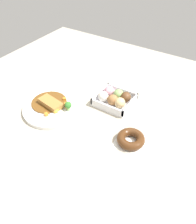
# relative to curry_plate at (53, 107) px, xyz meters

# --- Properties ---
(ground_plane) EXTENTS (1.60, 1.60, 0.00)m
(ground_plane) POSITION_rel_curry_plate_xyz_m (-0.17, -0.05, -0.01)
(ground_plane) COLOR #B2A893
(curry_plate) EXTENTS (0.28, 0.28, 0.06)m
(curry_plate) POSITION_rel_curry_plate_xyz_m (0.00, 0.00, 0.00)
(curry_plate) COLOR white
(curry_plate) RESTS_ON ground_plane
(donut_box) EXTENTS (0.18, 0.16, 0.06)m
(donut_box) POSITION_rel_curry_plate_xyz_m (-0.22, -0.20, 0.01)
(donut_box) COLOR white
(donut_box) RESTS_ON ground_plane
(chocolate_ring_donut) EXTENTS (0.13, 0.13, 0.04)m
(chocolate_ring_donut) POSITION_rel_curry_plate_xyz_m (-0.41, -0.01, 0.01)
(chocolate_ring_donut) COLOR white
(chocolate_ring_donut) RESTS_ON ground_plane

